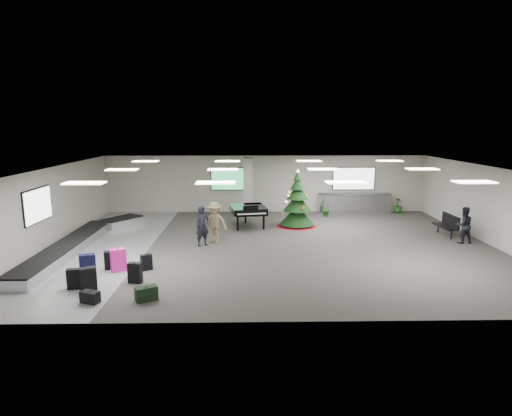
{
  "coord_description": "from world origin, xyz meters",
  "views": [
    {
      "loc": [
        -1.03,
        -17.0,
        4.87
      ],
      "look_at": [
        -0.67,
        1.0,
        1.38
      ],
      "focal_mm": 30.0,
      "sensor_mm": 36.0,
      "label": 1
    }
  ],
  "objects_px": {
    "baggage_carousel": "(80,242)",
    "potted_plant_left": "(327,209)",
    "potted_plant_right": "(398,205)",
    "service_counter": "(354,203)",
    "traveler_a": "(202,226)",
    "christmas_tree": "(297,207)",
    "traveler_bench": "(464,225)",
    "bench": "(448,224)",
    "grand_piano": "(248,210)",
    "pink_suitcase": "(118,260)",
    "traveler_b": "(215,222)"
  },
  "relations": [
    {
      "from": "traveler_a",
      "to": "potted_plant_left",
      "type": "bearing_deg",
      "value": 7.83
    },
    {
      "from": "pink_suitcase",
      "to": "christmas_tree",
      "type": "bearing_deg",
      "value": 16.61
    },
    {
      "from": "service_counter",
      "to": "traveler_a",
      "type": "distance_m",
      "value": 10.32
    },
    {
      "from": "grand_piano",
      "to": "traveler_a",
      "type": "height_order",
      "value": "traveler_a"
    },
    {
      "from": "pink_suitcase",
      "to": "traveler_bench",
      "type": "xyz_separation_m",
      "value": [
        13.39,
        3.24,
        0.38
      ]
    },
    {
      "from": "pink_suitcase",
      "to": "service_counter",
      "type": "bearing_deg",
      "value": 16.17
    },
    {
      "from": "traveler_a",
      "to": "traveler_b",
      "type": "xyz_separation_m",
      "value": [
        0.47,
        0.53,
        0.04
      ]
    },
    {
      "from": "baggage_carousel",
      "to": "grand_piano",
      "type": "distance_m",
      "value": 7.67
    },
    {
      "from": "traveler_b",
      "to": "traveler_bench",
      "type": "height_order",
      "value": "traveler_b"
    },
    {
      "from": "baggage_carousel",
      "to": "potted_plant_right",
      "type": "height_order",
      "value": "potted_plant_right"
    },
    {
      "from": "pink_suitcase",
      "to": "traveler_bench",
      "type": "relative_size",
      "value": 0.52
    },
    {
      "from": "baggage_carousel",
      "to": "potted_plant_left",
      "type": "relative_size",
      "value": 12.41
    },
    {
      "from": "baggage_carousel",
      "to": "potted_plant_left",
      "type": "distance_m",
      "value": 12.49
    },
    {
      "from": "service_counter",
      "to": "potted_plant_right",
      "type": "xyz_separation_m",
      "value": [
        2.47,
        -0.15,
        -0.1
      ]
    },
    {
      "from": "grand_piano",
      "to": "potted_plant_right",
      "type": "distance_m",
      "value": 9.05
    },
    {
      "from": "grand_piano",
      "to": "potted_plant_right",
      "type": "relative_size",
      "value": 2.6
    },
    {
      "from": "potted_plant_right",
      "to": "bench",
      "type": "bearing_deg",
      "value": -85.22
    },
    {
      "from": "christmas_tree",
      "to": "traveler_bench",
      "type": "distance_m",
      "value": 7.33
    },
    {
      "from": "baggage_carousel",
      "to": "service_counter",
      "type": "xyz_separation_m",
      "value": [
        12.84,
        6.73,
        0.33
      ]
    },
    {
      "from": "service_counter",
      "to": "traveler_a",
      "type": "bearing_deg",
      "value": -139.76
    },
    {
      "from": "potted_plant_left",
      "to": "baggage_carousel",
      "type": "bearing_deg",
      "value": -152.7
    },
    {
      "from": "traveler_bench",
      "to": "grand_piano",
      "type": "bearing_deg",
      "value": -22.26
    },
    {
      "from": "grand_piano",
      "to": "traveler_b",
      "type": "bearing_deg",
      "value": -126.78
    },
    {
      "from": "traveler_a",
      "to": "potted_plant_right",
      "type": "bearing_deg",
      "value": -2.68
    },
    {
      "from": "christmas_tree",
      "to": "potted_plant_right",
      "type": "xyz_separation_m",
      "value": [
        6.08,
        3.12,
        -0.53
      ]
    },
    {
      "from": "potted_plant_right",
      "to": "christmas_tree",
      "type": "bearing_deg",
      "value": -152.81
    },
    {
      "from": "traveler_bench",
      "to": "traveler_b",
      "type": "bearing_deg",
      "value": -4.89
    },
    {
      "from": "baggage_carousel",
      "to": "bench",
      "type": "xyz_separation_m",
      "value": [
        15.74,
        1.47,
        0.34
      ]
    },
    {
      "from": "pink_suitcase",
      "to": "christmas_tree",
      "type": "height_order",
      "value": "christmas_tree"
    },
    {
      "from": "grand_piano",
      "to": "potted_plant_left",
      "type": "distance_m",
      "value": 4.87
    },
    {
      "from": "traveler_a",
      "to": "potted_plant_right",
      "type": "xyz_separation_m",
      "value": [
        10.34,
        6.51,
        -0.38
      ]
    },
    {
      "from": "traveler_bench",
      "to": "potted_plant_left",
      "type": "xyz_separation_m",
      "value": [
        -4.73,
        5.48,
        -0.38
      ]
    },
    {
      "from": "bench",
      "to": "service_counter",
      "type": "bearing_deg",
      "value": 117.58
    },
    {
      "from": "bench",
      "to": "potted_plant_right",
      "type": "distance_m",
      "value": 5.13
    },
    {
      "from": "bench",
      "to": "traveler_bench",
      "type": "height_order",
      "value": "traveler_bench"
    },
    {
      "from": "traveler_a",
      "to": "traveler_bench",
      "type": "xyz_separation_m",
      "value": [
        10.86,
        0.18,
        -0.06
      ]
    },
    {
      "from": "christmas_tree",
      "to": "bench",
      "type": "relative_size",
      "value": 1.84
    },
    {
      "from": "grand_piano",
      "to": "traveler_a",
      "type": "distance_m",
      "value": 3.82
    },
    {
      "from": "traveler_a",
      "to": "potted_plant_right",
      "type": "height_order",
      "value": "traveler_a"
    },
    {
      "from": "baggage_carousel",
      "to": "traveler_a",
      "type": "xyz_separation_m",
      "value": [
        4.97,
        0.07,
        0.61
      ]
    },
    {
      "from": "traveler_b",
      "to": "potted_plant_left",
      "type": "relative_size",
      "value": 2.22
    },
    {
      "from": "grand_piano",
      "to": "traveler_bench",
      "type": "bearing_deg",
      "value": -29.25
    },
    {
      "from": "traveler_b",
      "to": "christmas_tree",
      "type": "bearing_deg",
      "value": 55.4
    },
    {
      "from": "service_counter",
      "to": "potted_plant_left",
      "type": "bearing_deg",
      "value": -150.03
    },
    {
      "from": "christmas_tree",
      "to": "traveler_bench",
      "type": "bearing_deg",
      "value": -25.96
    },
    {
      "from": "christmas_tree",
      "to": "pink_suitcase",
      "type": "bearing_deg",
      "value": -136.51
    },
    {
      "from": "grand_piano",
      "to": "potted_plant_right",
      "type": "height_order",
      "value": "grand_piano"
    },
    {
      "from": "baggage_carousel",
      "to": "grand_piano",
      "type": "bearing_deg",
      "value": 26.4
    },
    {
      "from": "traveler_b",
      "to": "potted_plant_left",
      "type": "distance_m",
      "value": 7.65
    },
    {
      "from": "baggage_carousel",
      "to": "potted_plant_right",
      "type": "relative_size",
      "value": 10.98
    }
  ]
}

